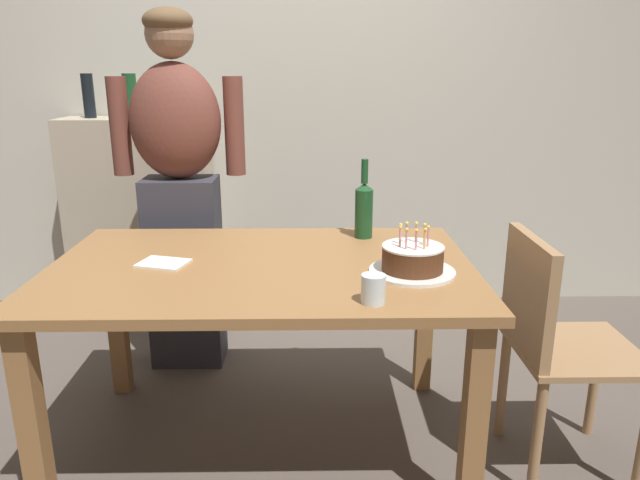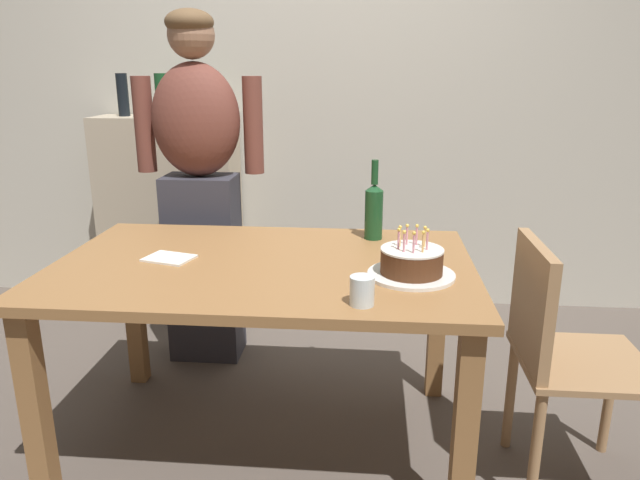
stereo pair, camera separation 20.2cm
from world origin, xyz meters
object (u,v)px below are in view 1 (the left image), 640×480
water_glass_near (373,289)px  person_man_bearded (180,188)px  dining_chair (552,336)px  napkin_stack (163,263)px  wine_bottle (364,208)px  birthday_cake (412,261)px

water_glass_near → person_man_bearded: size_ratio=0.05×
dining_chair → napkin_stack: bearing=84.5°
water_glass_near → wine_bottle: size_ratio=0.27×
water_glass_near → dining_chair: (0.65, 0.23, -0.27)m
napkin_stack → birthday_cake: bearing=-7.0°
birthday_cake → napkin_stack: bearing=173.0°
napkin_stack → dining_chair: bearing=-5.5°
water_glass_near → napkin_stack: size_ratio=0.53×
water_glass_near → dining_chair: 0.74m
water_glass_near → napkin_stack: 0.80m
wine_bottle → napkin_stack: 0.82m
napkin_stack → person_man_bearded: bearing=96.6°
napkin_stack → person_man_bearded: size_ratio=0.10×
napkin_stack → dining_chair: size_ratio=0.19×
napkin_stack → person_man_bearded: (-0.08, 0.71, 0.13)m
water_glass_near → person_man_bearded: (-0.79, 1.07, 0.09)m
birthday_cake → napkin_stack: birthday_cake is taller
wine_bottle → person_man_bearded: size_ratio=0.19×
dining_chair → water_glass_near: bearing=109.6°
wine_bottle → dining_chair: bearing=-37.2°
water_glass_near → dining_chair: dining_chair is taller
wine_bottle → birthday_cake: bearing=-74.0°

